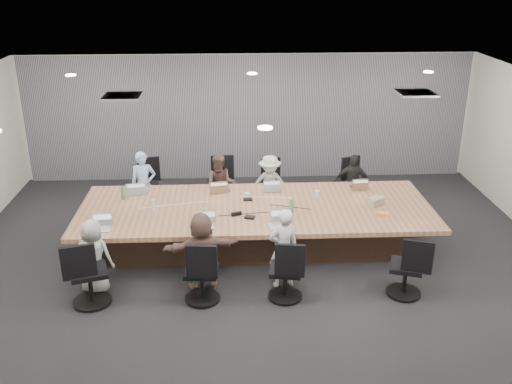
{
  "coord_description": "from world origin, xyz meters",
  "views": [
    {
      "loc": [
        -0.44,
        -8.41,
        4.62
      ],
      "look_at": [
        0.0,
        0.4,
        1.05
      ],
      "focal_mm": 40.0,
      "sensor_mm": 36.0,
      "label": 1
    }
  ],
  "objects_px": {
    "bottle_green_left": "(123,193)",
    "conference_table": "(256,225)",
    "chair_0": "(147,190)",
    "snack_packet": "(383,214)",
    "person_3": "(352,184)",
    "person_5": "(202,251)",
    "laptop_1": "(220,189)",
    "person_2": "(270,185)",
    "chair_1": "(221,188)",
    "canvas_bag": "(376,201)",
    "laptop_6": "(280,226)",
    "bottle_clear": "(153,205)",
    "person_1": "(221,185)",
    "chair_4": "(89,277)",
    "person_0": "(144,185)",
    "laptop_3": "(359,187)",
    "chair_7": "(406,271)",
    "chair_6": "(285,274)",
    "laptop_2": "(272,189)",
    "laptop_5": "(203,227)",
    "chair_2": "(268,190)",
    "laptop_4": "(100,230)",
    "chair_3": "(348,188)",
    "stapler": "(236,214)",
    "mug_brown": "(108,217)",
    "person_4": "(94,256)",
    "bottle_green_right": "(292,206)",
    "person_6": "(283,248)",
    "laptop_0": "(139,191)",
    "chair_5": "(202,276)"
  },
  "relations": [
    {
      "from": "chair_6",
      "to": "person_6",
      "type": "bearing_deg",
      "value": 99.18
    },
    {
      "from": "chair_4",
      "to": "laptop_4",
      "type": "bearing_deg",
      "value": 73.42
    },
    {
      "from": "chair_1",
      "to": "canvas_bag",
      "type": "bearing_deg",
      "value": 139.36
    },
    {
      "from": "conference_table",
      "to": "bottle_clear",
      "type": "height_order",
      "value": "bottle_clear"
    },
    {
      "from": "conference_table",
      "to": "chair_2",
      "type": "distance_m",
      "value": 1.73
    },
    {
      "from": "person_0",
      "to": "laptop_3",
      "type": "distance_m",
      "value": 4.07
    },
    {
      "from": "laptop_6",
      "to": "bottle_clear",
      "type": "relative_size",
      "value": 1.77
    },
    {
      "from": "person_4",
      "to": "person_5",
      "type": "xyz_separation_m",
      "value": [
        1.6,
        0.0,
        0.04
      ]
    },
    {
      "from": "laptop_1",
      "to": "person_2",
      "type": "distance_m",
      "value": 1.1
    },
    {
      "from": "person_1",
      "to": "canvas_bag",
      "type": "relative_size",
      "value": 4.72
    },
    {
      "from": "person_1",
      "to": "conference_table",
      "type": "bearing_deg",
      "value": -62.36
    },
    {
      "from": "bottle_green_right",
      "to": "snack_packet",
      "type": "xyz_separation_m",
      "value": [
        1.5,
        -0.16,
        -0.1
      ]
    },
    {
      "from": "chair_6",
      "to": "laptop_2",
      "type": "height_order",
      "value": "chair_6"
    },
    {
      "from": "person_2",
      "to": "laptop_4",
      "type": "distance_m",
      "value": 3.54
    },
    {
      "from": "chair_6",
      "to": "laptop_3",
      "type": "relative_size",
      "value": 2.6
    },
    {
      "from": "laptop_1",
      "to": "mug_brown",
      "type": "distance_m",
      "value": 2.17
    },
    {
      "from": "chair_4",
      "to": "bottle_clear",
      "type": "relative_size",
      "value": 4.37
    },
    {
      "from": "laptop_1",
      "to": "laptop_3",
      "type": "relative_size",
      "value": 1.11
    },
    {
      "from": "conference_table",
      "to": "snack_packet",
      "type": "bearing_deg",
      "value": -12.15
    },
    {
      "from": "mug_brown",
      "to": "laptop_1",
      "type": "bearing_deg",
      "value": 33.76
    },
    {
      "from": "chair_3",
      "to": "chair_4",
      "type": "relative_size",
      "value": 0.85
    },
    {
      "from": "person_3",
      "to": "stapler",
      "type": "height_order",
      "value": "person_3"
    },
    {
      "from": "chair_0",
      "to": "snack_packet",
      "type": "distance_m",
      "value": 4.7
    },
    {
      "from": "laptop_1",
      "to": "laptop_4",
      "type": "relative_size",
      "value": 1.07
    },
    {
      "from": "chair_7",
      "to": "laptop_3",
      "type": "bearing_deg",
      "value": 113.17
    },
    {
      "from": "chair_7",
      "to": "person_2",
      "type": "bearing_deg",
      "value": 139.49
    },
    {
      "from": "chair_1",
      "to": "person_3",
      "type": "xyz_separation_m",
      "value": [
        2.56,
        -0.35,
        0.17
      ]
    },
    {
      "from": "chair_7",
      "to": "person_3",
      "type": "xyz_separation_m",
      "value": [
        -0.18,
        3.05,
        0.2
      ]
    },
    {
      "from": "chair_0",
      "to": "laptop_6",
      "type": "height_order",
      "value": "chair_0"
    },
    {
      "from": "chair_6",
      "to": "laptop_3",
      "type": "bearing_deg",
      "value": 66.55
    },
    {
      "from": "laptop_0",
      "to": "person_1",
      "type": "bearing_deg",
      "value": -169.25
    },
    {
      "from": "chair_3",
      "to": "person_5",
      "type": "distance_m",
      "value": 4.16
    },
    {
      "from": "conference_table",
      "to": "chair_4",
      "type": "bearing_deg",
      "value": -145.46
    },
    {
      "from": "person_4",
      "to": "chair_4",
      "type": "bearing_deg",
      "value": 100.88
    },
    {
      "from": "person_1",
      "to": "person_2",
      "type": "xyz_separation_m",
      "value": [
        0.95,
        0.0,
        -0.01
      ]
    },
    {
      "from": "chair_3",
      "to": "snack_packet",
      "type": "bearing_deg",
      "value": 73.62
    },
    {
      "from": "chair_3",
      "to": "person_6",
      "type": "relative_size",
      "value": 0.59
    },
    {
      "from": "chair_5",
      "to": "bottle_green_left",
      "type": "relative_size",
      "value": 3.46
    },
    {
      "from": "chair_1",
      "to": "laptop_3",
      "type": "height_order",
      "value": "chair_1"
    },
    {
      "from": "laptop_5",
      "to": "chair_6",
      "type": "bearing_deg",
      "value": -48.38
    },
    {
      "from": "conference_table",
      "to": "chair_4",
      "type": "height_order",
      "value": "chair_4"
    },
    {
      "from": "laptop_3",
      "to": "laptop_5",
      "type": "height_order",
      "value": "same"
    },
    {
      "from": "person_3",
      "to": "person_5",
      "type": "height_order",
      "value": "person_5"
    },
    {
      "from": "person_3",
      "to": "laptop_0",
      "type": "bearing_deg",
      "value": -161.5
    },
    {
      "from": "person_2",
      "to": "snack_packet",
      "type": "relative_size",
      "value": 6.32
    },
    {
      "from": "person_3",
      "to": "person_5",
      "type": "distance_m",
      "value": 3.9
    },
    {
      "from": "bottle_green_left",
      "to": "conference_table",
      "type": "bearing_deg",
      "value": -11.13
    },
    {
      "from": "mug_brown",
      "to": "person_0",
      "type": "bearing_deg",
      "value": 79.42
    },
    {
      "from": "laptop_0",
      "to": "laptop_6",
      "type": "distance_m",
      "value": 2.91
    },
    {
      "from": "chair_2",
      "to": "laptop_2",
      "type": "distance_m",
      "value": 0.98
    }
  ]
}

